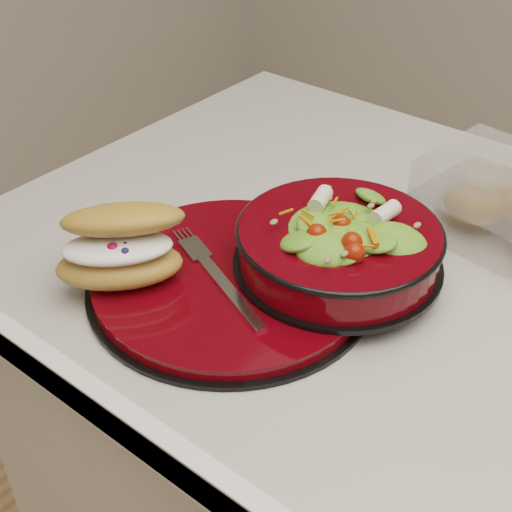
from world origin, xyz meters
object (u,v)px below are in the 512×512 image
Objects in this scene: dinner_plate at (231,280)px; salad_bowl at (339,239)px; fork at (219,278)px; croissant at (122,247)px.

dinner_plate is 1.38× the size of salad_bowl.
croissant is at bearing 148.69° from fork.
dinner_plate is 0.02m from fork.
dinner_plate is 0.13m from salad_bowl.
salad_bowl is at bearing 45.62° from dinner_plate.
croissant is 0.94× the size of fork.
dinner_plate is 0.13m from croissant.
fork is at bearing -130.17° from salad_bowl.
fork is at bearing -9.88° from croissant.
salad_bowl is 0.24m from croissant.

